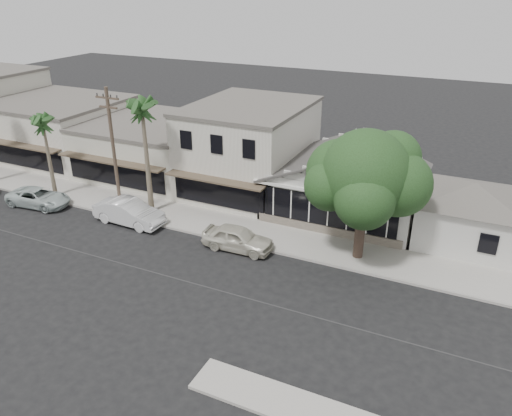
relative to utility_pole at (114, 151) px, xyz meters
The scene contains 14 objects.
ground 11.44m from the utility_pole, 30.02° to the right, with size 140.00×140.00×0.00m, color black.
sidewalk_north 5.06m from the utility_pole, 57.17° to the left, with size 90.00×3.50×0.15m, color #9E9991.
corner_shop 15.93m from the utility_pole, 27.45° to the left, with size 10.40×8.60×5.10m.
side_cottage 23.31m from the utility_pole, 15.84° to the left, with size 6.00×6.00×3.00m, color silver.
row_building_near 10.36m from the utility_pole, 54.14° to the left, with size 8.00×10.00×6.50m, color silver.
row_building_midnear 9.23m from the utility_pole, 109.87° to the left, with size 10.00×10.00×4.20m, color beige.
row_building_midfar 16.01m from the utility_pole, 148.42° to the left, with size 11.00×10.00×5.00m, color silver.
utility_pole is the anchor object (origin of this frame).
car_0 10.42m from the utility_pole, ahead, with size 1.78×4.43×1.51m, color beige.
car_1 4.23m from the utility_pole, 28.29° to the right, with size 1.76×5.04×1.66m, color silver.
car_2 7.84m from the utility_pole, 169.75° to the right, with size 2.17×4.71×1.31m, color #B4C2BF.
shade_tree 16.56m from the utility_pole, ahead, with size 7.12×6.44×7.90m.
palm_east 3.38m from the utility_pole, 39.15° to the left, with size 2.90×2.90×8.69m.
palm_mid 6.82m from the utility_pole, behind, with size 2.98×2.98×6.73m.
Camera 1 is at (13.04, -19.42, 15.21)m, focal length 35.00 mm.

